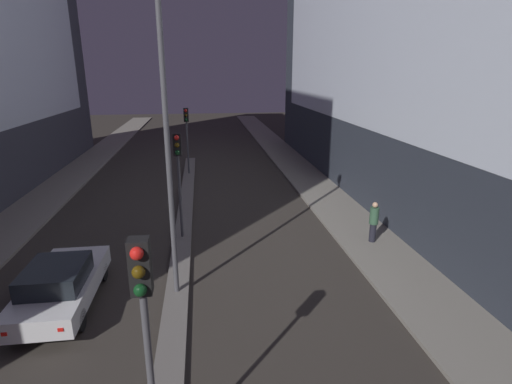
{
  "coord_description": "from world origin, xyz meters",
  "views": [
    {
      "loc": [
        1.0,
        -2.73,
        6.96
      ],
      "look_at": [
        3.84,
        18.22,
        0.5
      ],
      "focal_mm": 28.0,
      "sensor_mm": 36.0,
      "label": 1
    }
  ],
  "objects": [
    {
      "name": "median_strip",
      "position": [
        0.0,
        15.24,
        0.07
      ],
      "size": [
        0.74,
        28.48,
        0.14
      ],
      "color": "#66605B",
      "rests_on": "ground"
    },
    {
      "name": "traffic_light_near",
      "position": [
        0.0,
        2.85,
        3.4
      ],
      "size": [
        0.32,
        0.42,
        4.44
      ],
      "color": "#4C4C51",
      "rests_on": "median_strip"
    },
    {
      "name": "traffic_light_mid",
      "position": [
        0.0,
        13.32,
        3.4
      ],
      "size": [
        0.32,
        0.42,
        4.44
      ],
      "color": "#4C4C51",
      "rests_on": "median_strip"
    },
    {
      "name": "traffic_light_far",
      "position": [
        0.0,
        24.4,
        3.4
      ],
      "size": [
        0.32,
        0.42,
        4.44
      ],
      "color": "#4C4C51",
      "rests_on": "median_strip"
    },
    {
      "name": "street_lamp",
      "position": [
        0.0,
        8.9,
        6.19
      ],
      "size": [
        0.45,
        0.45,
        9.76
      ],
      "color": "#4C4C51",
      "rests_on": "median_strip"
    },
    {
      "name": "car_left_lane",
      "position": [
        -3.43,
        8.7,
        0.75
      ],
      "size": [
        1.91,
        4.54,
        1.49
      ],
      "color": "silver",
      "rests_on": "ground"
    },
    {
      "name": "pedestrian_on_right_sidewalk",
      "position": [
        7.86,
        11.8,
        1.03
      ],
      "size": [
        0.37,
        0.37,
        1.72
      ],
      "color": "black",
      "rests_on": "sidewalk_right"
    }
  ]
}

